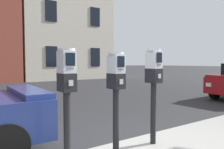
% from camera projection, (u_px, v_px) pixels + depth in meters
% --- Properties ---
extents(parking_meter_near_kerb, '(0.22, 0.25, 1.49)m').
position_uv_depth(parking_meter_near_kerb, '(67.00, 86.00, 2.72)').
color(parking_meter_near_kerb, black).
rests_on(parking_meter_near_kerb, sidewalk_slab).
extents(parking_meter_twin_adjacent, '(0.22, 0.25, 1.46)m').
position_uv_depth(parking_meter_twin_adjacent, '(116.00, 84.00, 3.14)').
color(parking_meter_twin_adjacent, black).
rests_on(parking_meter_twin_adjacent, sidewalk_slab).
extents(parking_meter_end_of_row, '(0.22, 0.25, 1.53)m').
position_uv_depth(parking_meter_end_of_row, '(154.00, 79.00, 3.56)').
color(parking_meter_end_of_row, black).
rests_on(parking_meter_end_of_row, sidewalk_slab).
extents(townhouse_orange_brick, '(7.80, 6.07, 10.46)m').
position_uv_depth(townhouse_orange_brick, '(61.00, 22.00, 20.52)').
color(townhouse_orange_brick, beige).
rests_on(townhouse_orange_brick, ground_plane).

